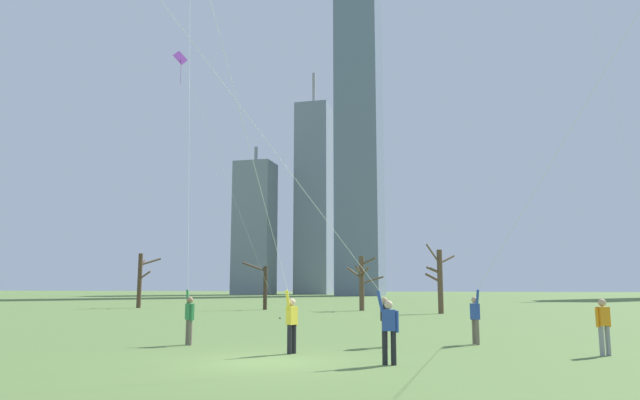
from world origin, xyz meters
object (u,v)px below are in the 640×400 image
kite_flyer_foreground_right_pink (512,251)px  bare_tree_leftmost (141,278)px  kite_flyer_far_back_white (190,198)px  bare_tree_far_right_edge (264,284)px  distant_kite_low_near_trees_purple (193,92)px  bystander_far_off_by_trees (604,324)px  bare_tree_right_of_center (362,281)px  bystander_strolling_midfield (385,319)px  kite_flyer_midfield_left_orange (268,228)px  bare_tree_center (439,279)px  kite_flyer_midfield_right_blue (307,214)px

kite_flyer_foreground_right_pink → bare_tree_leftmost: bearing=136.9°
bare_tree_leftmost → kite_flyer_far_back_white: bearing=-55.8°
bare_tree_far_right_edge → distant_kite_low_near_trees_purple: bearing=-82.4°
bystander_far_off_by_trees → bare_tree_right_of_center: size_ratio=0.36×
kite_flyer_far_back_white → bystander_strolling_midfield: bearing=-6.2°
kite_flyer_midfield_left_orange → bare_tree_center: kite_flyer_midfield_left_orange is taller
kite_flyer_foreground_right_pink → distant_kite_low_near_trees_purple: (-15.80, 8.75, 9.56)m
bystander_strolling_midfield → kite_flyer_midfield_left_orange: bearing=-129.1°
kite_flyer_foreground_right_pink → bare_tree_leftmost: kite_flyer_foreground_right_pink is taller
kite_flyer_midfield_left_orange → distant_kite_low_near_trees_purple: distant_kite_low_near_trees_purple is taller
bystander_strolling_midfield → bare_tree_leftmost: (-26.65, 28.77, 1.81)m
kite_flyer_far_back_white → distant_kite_low_near_trees_purple: (-4.06, 7.90, 7.28)m
bystander_strolling_midfield → bare_tree_far_right_edge: bearing=117.2°
kite_flyer_midfield_left_orange → kite_flyer_foreground_right_pink: size_ratio=0.79×
kite_flyer_midfield_right_blue → kite_flyer_foreground_right_pink: (5.32, 5.27, -0.72)m
kite_flyer_foreground_right_pink → bare_tree_far_right_edge: kite_flyer_foreground_right_pink is taller
kite_flyer_foreground_right_pink → kite_flyer_far_back_white: bearing=175.9°
kite_flyer_far_back_white → bare_tree_leftmost: bearing=124.2°
bare_tree_center → bare_tree_leftmost: bearing=170.6°
bystander_far_off_by_trees → bare_tree_leftmost: size_ratio=0.32×
kite_flyer_midfield_right_blue → bare_tree_center: (1.90, 29.55, -1.28)m
kite_flyer_far_back_white → kite_flyer_foreground_right_pink: 11.99m
kite_flyer_midfield_left_orange → bystander_strolling_midfield: kite_flyer_midfield_left_orange is taller
bystander_strolling_midfield → distant_kite_low_near_trees_purple: 18.71m
bare_tree_center → bare_tree_right_of_center: bare_tree_center is taller
distant_kite_low_near_trees_purple → bare_tree_right_of_center: (5.95, 19.20, -10.20)m
bystander_far_off_by_trees → bystander_strolling_midfield: bearing=173.1°
kite_flyer_midfield_right_blue → kite_flyer_far_back_white: size_ratio=0.78×
kite_flyer_midfield_right_blue → bare_tree_leftmost: bearing=126.8°
bystander_strolling_midfield → kite_flyer_midfield_right_blue: bearing=-102.8°
kite_flyer_far_back_white → kite_flyer_midfield_right_blue: bearing=-43.6°
kite_flyer_midfield_left_orange → kite_flyer_far_back_white: kite_flyer_far_back_white is taller
bare_tree_leftmost → bystander_strolling_midfield: bearing=-47.2°
bare_tree_far_right_edge → bare_tree_right_of_center: bare_tree_right_of_center is taller
distant_kite_low_near_trees_purple → bare_tree_right_of_center: bearing=72.8°
kite_flyer_foreground_right_pink → bystander_strolling_midfield: kite_flyer_foreground_right_pink is taller
bare_tree_far_right_edge → bare_tree_center: bare_tree_center is taller
bare_tree_leftmost → kite_flyer_midfield_right_blue: bearing=-53.2°
kite_flyer_far_back_white → bystander_far_off_by_trees: size_ratio=13.18×
bystander_far_off_by_trees → bare_tree_leftmost: bare_tree_leftmost is taller
bare_tree_center → bare_tree_far_right_edge: bearing=167.3°
distant_kite_low_near_trees_purple → bystander_strolling_midfield: bearing=-36.8°
kite_flyer_midfield_left_orange → bare_tree_center: (3.58, 27.79, -1.14)m
kite_flyer_far_back_white → distant_kite_low_near_trees_purple: 11.48m
kite_flyer_midfield_left_orange → kite_flyer_midfield_right_blue: bearing=-46.5°
kite_flyer_foreground_right_pink → bystander_strolling_midfield: 4.65m
kite_flyer_midfield_left_orange → kite_flyer_foreground_right_pink: 7.84m
kite_flyer_far_back_white → bystander_far_off_by_trees: 14.88m
kite_flyer_midfield_left_orange → kite_flyer_far_back_white: size_ratio=0.62×
kite_flyer_midfield_left_orange → bare_tree_far_right_edge: size_ratio=3.26×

